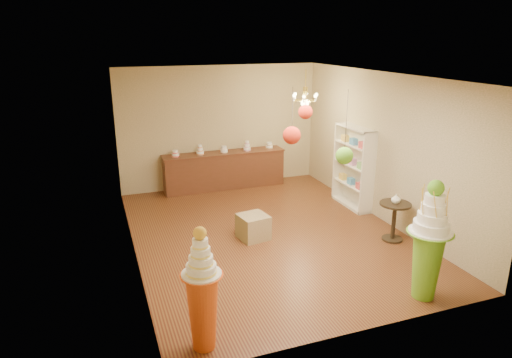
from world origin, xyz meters
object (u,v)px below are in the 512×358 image
object	(u,v)px
pedestal_green	(428,249)
pedestal_orange	(203,301)
round_table	(394,216)
sideboard	(224,169)

from	to	relation	value
pedestal_green	pedestal_orange	bearing A→B (deg)	180.00
pedestal_green	pedestal_orange	xyz separation A→B (m)	(-3.30, 0.00, -0.12)
pedestal_green	round_table	distance (m)	1.97
pedestal_orange	sideboard	distance (m)	6.14
sideboard	round_table	distance (m)	4.54
pedestal_green	pedestal_orange	size ratio (longest dim) A/B	1.12
pedestal_green	sideboard	xyz separation A→B (m)	(-1.34, 5.82, -0.29)
pedestal_orange	round_table	distance (m)	4.44
pedestal_orange	round_table	xyz separation A→B (m)	(4.06, 1.79, -0.17)
pedestal_green	round_table	size ratio (longest dim) A/B	2.45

